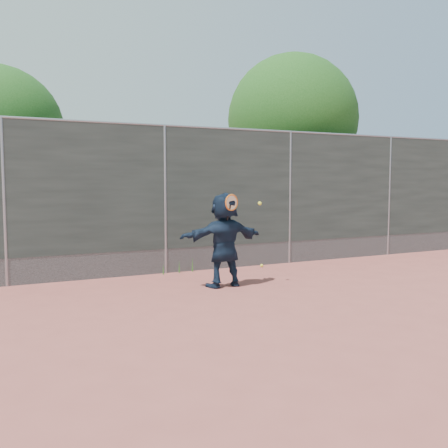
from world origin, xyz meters
name	(u,v)px	position (x,y,z in m)	size (l,w,h in m)	color
ground	(246,313)	(0.00, 0.00, 0.00)	(80.00, 80.00, 0.00)	#9E4C42
player	(224,240)	(0.51, 1.80, 0.84)	(1.56, 0.50, 1.69)	#132034
ball_ground	(262,266)	(2.13, 3.25, 0.03)	(0.07, 0.07, 0.07)	yellow
fence	(165,196)	(0.00, 3.50, 1.58)	(20.00, 0.06, 3.03)	#38423D
swing_action	(234,204)	(0.62, 1.61, 1.49)	(0.78, 0.15, 0.51)	orange
tree_right	(297,124)	(4.68, 5.75, 3.49)	(3.78, 3.60, 5.39)	#382314
tree_left	(4,135)	(-2.85, 6.55, 2.94)	(3.15, 3.00, 4.53)	#382314
weed_clump	(181,266)	(0.29, 3.38, 0.13)	(0.68, 0.07, 0.30)	#387226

